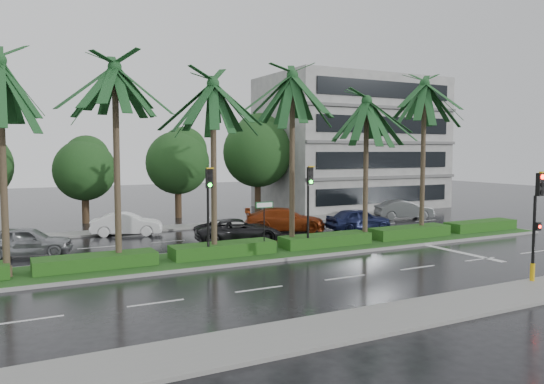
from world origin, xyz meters
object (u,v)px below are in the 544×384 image
car_darkgrey (238,231)px  street_sign (264,214)px  car_red (285,220)px  car_blue (358,219)px  signal_near (536,222)px  car_silver (27,241)px  signal_median_left (209,200)px  car_grey (404,210)px  car_white (127,224)px

car_darkgrey → street_sign: bearing=-177.5°
car_darkgrey → car_red: bearing=-51.2°
street_sign → car_blue: size_ratio=0.59×
signal_near → car_silver: size_ratio=0.99×
car_blue → signal_near: bearing=174.9°
signal_median_left → car_grey: signal_median_left is taller
car_darkgrey → car_blue: size_ratio=1.14×
signal_median_left → car_darkgrey: size_ratio=0.88×
signal_median_left → car_grey: size_ratio=0.99×
signal_median_left → car_white: signal_median_left is taller
signal_near → car_grey: (9.27, 17.94, -1.78)m
signal_median_left → street_sign: 3.13m
street_sign → car_red: street_sign is taller
signal_near → street_sign: size_ratio=1.68×
car_silver → car_darkgrey: bearing=-82.0°
street_sign → car_darkgrey: (0.50, 4.32, -1.43)m
signal_median_left → car_grey: 21.09m
car_silver → car_darkgrey: 11.09m
car_blue → car_white: bearing=74.8°
street_sign → car_white: street_sign is taller
car_darkgrey → signal_near: bearing=-146.3°
car_red → car_grey: size_ratio=1.20×
signal_near → car_white: signal_near is taller
car_white → signal_near: bearing=-131.2°
car_silver → car_white: 7.26m
signal_near → car_red: size_ratio=0.83×
street_sign → car_grey: (16.27, 8.07, -1.40)m
street_sign → car_darkgrey: 4.57m
signal_near → car_red: signal_near is taller
car_silver → car_white: (5.91, 4.22, -0.04)m
car_white → car_grey: car_grey is taller
street_sign → car_silver: bearing=151.4°
car_white → car_red: (9.59, -3.06, 0.06)m
car_silver → street_sign: bearing=-103.3°
car_red → signal_near: bearing=-148.5°
signal_near → car_grey: bearing=62.7°
signal_near → car_red: (-2.00, 16.75, -1.74)m
car_silver → signal_near: bearing=-116.5°
signal_median_left → car_darkgrey: (3.50, 4.50, -2.31)m
car_white → car_grey: bearing=-76.7°
signal_median_left → car_white: (-1.59, 10.12, -2.29)m
signal_median_left → car_blue: bearing=22.2°
car_darkgrey → car_blue: bearing=-77.1°
signal_median_left → street_sign: (3.00, 0.18, -0.87)m
signal_median_left → car_silver: size_ratio=0.99×
signal_near → street_sign: 12.11m
signal_near → signal_median_left: 13.93m
signal_median_left → car_silver: (-7.50, 5.90, -2.25)m
signal_median_left → car_blue: (12.50, 5.09, -2.25)m
street_sign → car_silver: street_sign is taller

